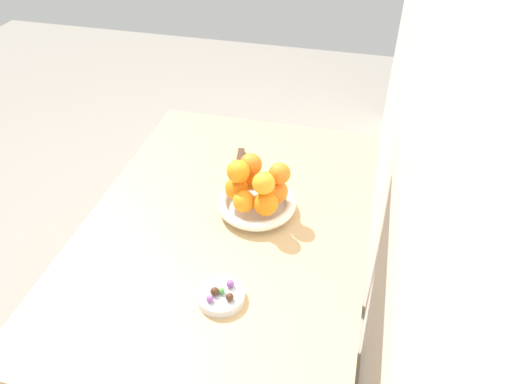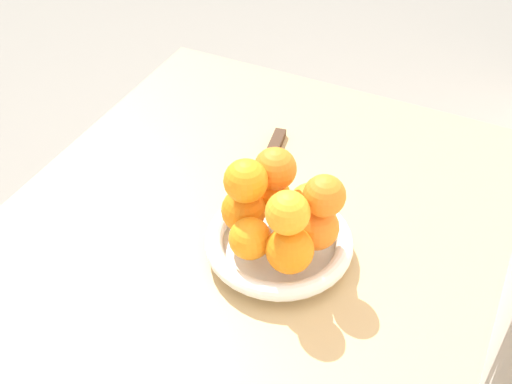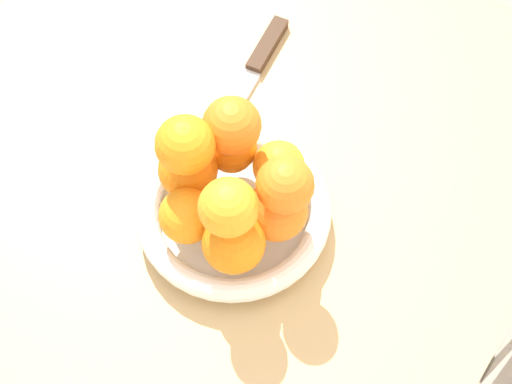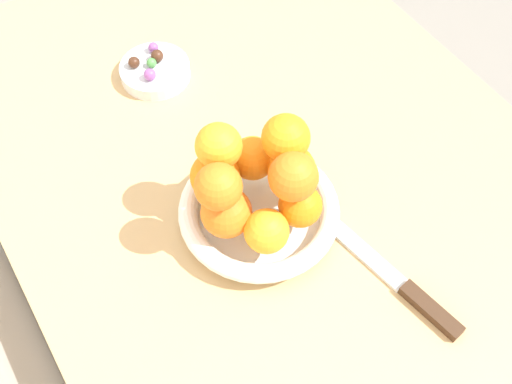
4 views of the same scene
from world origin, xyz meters
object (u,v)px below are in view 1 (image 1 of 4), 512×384
object	(u,v)px
orange_5	(266,203)
candy_ball_4	(215,291)
candy_ball_0	(221,291)
knife	(238,169)
orange_8	(238,172)
candy_dish	(221,295)
fruit_bowl	(257,204)
orange_4	(244,201)
candy_ball_2	(230,297)
candy_ball_1	(210,299)
dining_table	(227,247)
orange_6	(251,164)
orange_9	(280,173)
orange_1	(269,181)
orange_3	(237,189)
orange_0	(276,192)
orange_7	(264,183)
candy_ball_3	(230,284)
orange_2	(249,180)

from	to	relation	value
orange_5	candy_ball_4	xyz separation A→B (m)	(0.28, -0.05, -0.04)
candy_ball_0	knife	bearing A→B (deg)	-168.88
orange_8	knife	world-z (taller)	orange_8
candy_dish	orange_8	size ratio (longest dim) A/B	1.81
fruit_bowl	knife	distance (m)	0.20
orange_4	candy_ball_2	size ratio (longest dim) A/B	3.22
candy_ball_0	candy_ball_1	distance (m)	0.03
dining_table	orange_5	bearing A→B (deg)	104.31
orange_6	candy_ball_2	bearing A→B (deg)	6.99
orange_4	candy_ball_1	size ratio (longest dim) A/B	3.58
orange_8	candy_ball_0	world-z (taller)	orange_8
dining_table	candy_ball_2	bearing A→B (deg)	18.58
dining_table	orange_9	bearing A→B (deg)	122.63
orange_1	orange_4	size ratio (longest dim) A/B	0.96
orange_3	candy_ball_1	bearing A→B (deg)	5.44
fruit_bowl	orange_0	xyz separation A→B (m)	(-0.01, 0.05, 0.05)
orange_5	orange_7	distance (m)	0.06
candy_ball_2	candy_ball_3	distance (m)	0.04
candy_dish	candy_ball_1	xyz separation A→B (m)	(0.03, -0.02, 0.02)
orange_0	orange_9	world-z (taller)	orange_9
orange_9	candy_ball_0	distance (m)	0.35
orange_4	orange_6	xyz separation A→B (m)	(-0.09, -0.00, 0.06)
fruit_bowl	candy_dish	bearing A→B (deg)	-1.05
orange_9	candy_ball_2	bearing A→B (deg)	-6.61
orange_0	candy_ball_1	world-z (taller)	orange_0
orange_3	candy_ball_0	distance (m)	0.32
candy_dish	orange_8	world-z (taller)	orange_8
candy_ball_0	orange_7	bearing A→B (deg)	173.27
orange_5	orange_9	distance (m)	0.09
orange_6	orange_5	bearing A→B (deg)	35.70
orange_2	dining_table	bearing A→B (deg)	-15.54
orange_2	candy_ball_2	bearing A→B (deg)	8.09
dining_table	candy_ball_1	distance (m)	0.30
orange_1	candy_ball_1	bearing A→B (deg)	-6.21
fruit_bowl	orange_8	bearing A→B (deg)	-74.76
fruit_bowl	orange_3	xyz separation A→B (m)	(0.01, -0.05, 0.05)
fruit_bowl	knife	xyz separation A→B (m)	(-0.17, -0.10, -0.02)
orange_0	fruit_bowl	bearing A→B (deg)	-83.29
dining_table	candy_dish	world-z (taller)	candy_dish
fruit_bowl	candy_ball_1	world-z (taller)	fruit_bowl
orange_7	candy_ball_1	world-z (taller)	orange_7
orange_1	orange_3	world-z (taller)	orange_3
orange_9	candy_ball_1	size ratio (longest dim) A/B	3.48
orange_5	candy_ball_2	xyz separation A→B (m)	(0.29, -0.02, -0.04)
orange_4	knife	world-z (taller)	orange_4
orange_2	candy_ball_0	xyz separation A→B (m)	(0.37, 0.03, -0.04)
orange_6	candy_ball_3	xyz separation A→B (m)	(0.34, 0.04, -0.10)
orange_1	candy_ball_2	distance (m)	0.39
candy_ball_1	orange_1	bearing A→B (deg)	173.79
fruit_bowl	orange_6	distance (m)	0.12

